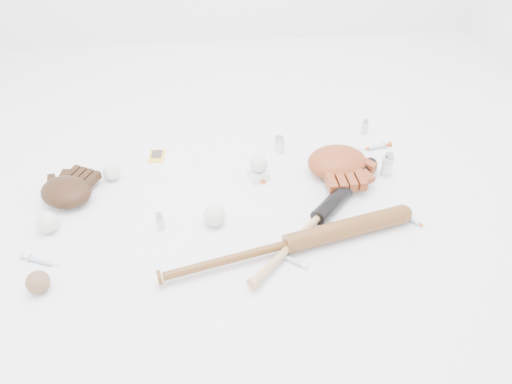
{
  "coord_description": "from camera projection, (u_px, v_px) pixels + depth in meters",
  "views": [
    {
      "loc": [
        -0.09,
        -1.35,
        1.27
      ],
      "look_at": [
        0.04,
        0.03,
        0.06
      ],
      "focal_mm": 35.0,
      "sensor_mm": 36.0,
      "label": 1
    }
  ],
  "objects": [
    {
      "name": "syringe_0",
      "position": [
        40.0,
        261.0,
        1.66
      ],
      "size": [
        0.16,
        0.09,
        0.02
      ],
      "primitive_type": null,
      "rotation": [
        0.0,
        0.0,
        -0.4
      ],
      "color": "#ADBCC6",
      "rests_on": "ground"
    },
    {
      "name": "vial_0",
      "position": [
        277.0,
        142.0,
        2.13
      ],
      "size": [
        0.03,
        0.03,
        0.07
      ],
      "primitive_type": "cylinder",
      "color": "silver",
      "rests_on": "ground"
    },
    {
      "name": "vial_2",
      "position": [
        281.0,
        144.0,
        2.11
      ],
      "size": [
        0.03,
        0.03,
        0.08
      ],
      "primitive_type": "cylinder",
      "color": "silver",
      "rests_on": "ground"
    },
    {
      "name": "vial_3",
      "position": [
        387.0,
        165.0,
        1.98
      ],
      "size": [
        0.04,
        0.04,
        0.1
      ],
      "primitive_type": "cylinder",
      "color": "silver",
      "rests_on": "ground"
    },
    {
      "name": "syringe_1",
      "position": [
        291.0,
        260.0,
        1.66
      ],
      "size": [
        0.13,
        0.11,
        0.02
      ],
      "primitive_type": null,
      "rotation": [
        0.0,
        0.0,
        2.48
      ],
      "color": "#ADBCC6",
      "rests_on": "ground"
    },
    {
      "name": "glove_dark",
      "position": [
        66.0,
        192.0,
        1.87
      ],
      "size": [
        0.32,
        0.32,
        0.08
      ],
      "primitive_type": null,
      "rotation": [
        0.0,
        0.0,
        -0.49
      ],
      "color": "#311C0D",
      "rests_on": "ground"
    },
    {
      "name": "syringe_3",
      "position": [
        411.0,
        219.0,
        1.81
      ],
      "size": [
        0.12,
        0.13,
        0.02
      ],
      "primitive_type": null,
      "rotation": [
        0.0,
        0.0,
        -0.86
      ],
      "color": "#ADBCC6",
      "rests_on": "ground"
    },
    {
      "name": "baseball_left",
      "position": [
        47.0,
        223.0,
        1.75
      ],
      "size": [
        0.08,
        0.08,
        0.08
      ],
      "primitive_type": "sphere",
      "color": "silver",
      "rests_on": "ground"
    },
    {
      "name": "baseball_mid",
      "position": [
        214.0,
        216.0,
        1.78
      ],
      "size": [
        0.08,
        0.08,
        0.08
      ],
      "primitive_type": "sphere",
      "color": "silver",
      "rests_on": "ground"
    },
    {
      "name": "baseball_upper",
      "position": [
        111.0,
        172.0,
        1.97
      ],
      "size": [
        0.07,
        0.07,
        0.07
      ],
      "primitive_type": "sphere",
      "color": "silver",
      "rests_on": "ground"
    },
    {
      "name": "vial_1",
      "position": [
        365.0,
        127.0,
        2.21
      ],
      "size": [
        0.03,
        0.03,
        0.07
      ],
      "primitive_type": "cylinder",
      "color": "silver",
      "rests_on": "ground"
    },
    {
      "name": "pedestal",
      "position": [
        259.0,
        174.0,
        1.99
      ],
      "size": [
        0.08,
        0.08,
        0.04
      ],
      "primitive_type": "cube",
      "rotation": [
        0.0,
        0.0,
        0.24
      ],
      "color": "white",
      "rests_on": "ground"
    },
    {
      "name": "baseball_aged",
      "position": [
        38.0,
        282.0,
        1.55
      ],
      "size": [
        0.07,
        0.07,
        0.07
      ],
      "primitive_type": "sphere",
      "color": "brown",
      "rests_on": "ground"
    },
    {
      "name": "glove_tan",
      "position": [
        337.0,
        162.0,
        1.99
      ],
      "size": [
        0.3,
        0.3,
        0.1
      ],
      "primitive_type": null,
      "rotation": [
        0.0,
        0.0,
        3.19
      ],
      "color": "maroon",
      "rests_on": "ground"
    },
    {
      "name": "baseball_on_pedestal",
      "position": [
        259.0,
        164.0,
        1.95
      ],
      "size": [
        0.07,
        0.07,
        0.07
      ],
      "primitive_type": "sphere",
      "color": "silver",
      "rests_on": "pedestal"
    },
    {
      "name": "syringe_4",
      "position": [
        376.0,
        147.0,
        2.14
      ],
      "size": [
        0.16,
        0.06,
        0.02
      ],
      "primitive_type": null,
      "rotation": [
        0.0,
        0.0,
        3.35
      ],
      "color": "#ADBCC6",
      "rests_on": "ground"
    },
    {
      "name": "vial_4",
      "position": [
        160.0,
        221.0,
        1.76
      ],
      "size": [
        0.03,
        0.03,
        0.07
      ],
      "primitive_type": "cylinder",
      "color": "silver",
      "rests_on": "ground"
    },
    {
      "name": "bat_dark",
      "position": [
        319.0,
        217.0,
        1.78
      ],
      "size": [
        0.61,
        0.64,
        0.06
      ],
      "primitive_type": null,
      "rotation": [
        0.0,
        0.0,
        0.81
      ],
      "color": "black",
      "rests_on": "ground"
    },
    {
      "name": "syringe_2",
      "position": [
        265.0,
        173.0,
        2.01
      ],
      "size": [
        0.06,
        0.15,
        0.02
      ],
      "primitive_type": null,
      "rotation": [
        0.0,
        0.0,
        1.32
      ],
      "color": "#ADBCC6",
      "rests_on": "ground"
    },
    {
      "name": "bat_wood",
      "position": [
        288.0,
        244.0,
        1.68
      ],
      "size": [
        0.93,
        0.29,
        0.07
      ],
      "primitive_type": null,
      "rotation": [
        0.0,
        0.0,
        0.24
      ],
      "color": "brown",
      "rests_on": "ground"
    },
    {
      "name": "trading_card",
      "position": [
        157.0,
        156.0,
        2.11
      ],
      "size": [
        0.07,
        0.09,
        0.0
      ],
      "primitive_type": "cube",
      "rotation": [
        0.0,
        0.0,
        -0.08
      ],
      "color": "gold",
      "rests_on": "ground"
    }
  ]
}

